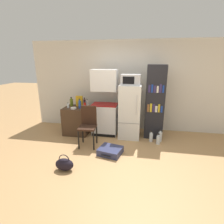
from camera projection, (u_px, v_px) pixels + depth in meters
ground_plane at (120, 161)px, 3.70m from camera, size 24.00×24.00×0.00m
wall_back at (136, 86)px, 5.19m from camera, size 6.40×0.10×2.62m
side_table at (77, 120)px, 5.05m from camera, size 0.68×0.63×0.78m
kitchen_hutch at (105, 106)px, 4.87m from camera, size 0.70×0.47×1.83m
refrigerator at (130, 112)px, 4.72m from camera, size 0.56×0.61×1.45m
microwave at (131, 80)px, 4.48m from camera, size 0.49×0.35×0.27m
bookshelf at (155, 102)px, 4.64m from camera, size 0.48×0.38×1.96m
bottle_milk_white at (87, 103)px, 5.08m from camera, size 0.07×0.07×0.19m
bottle_olive_oil at (71, 102)px, 5.07m from camera, size 0.09×0.09×0.26m
bottle_wine_dark at (85, 103)px, 5.03m from camera, size 0.06×0.06×0.25m
bottle_blue_soda at (80, 104)px, 4.82m from camera, size 0.08×0.08×0.26m
bottle_ketchup_red at (85, 106)px, 4.79m from camera, size 0.07×0.07×0.19m
bottle_clear_short at (68, 106)px, 4.88m from camera, size 0.06×0.06×0.14m
bowl at (73, 108)px, 4.77m from camera, size 0.16×0.16×0.04m
cereal_box at (79, 101)px, 5.02m from camera, size 0.19×0.07×0.30m
chair at (88, 122)px, 4.29m from camera, size 0.43×0.43×0.99m
suitcase_large_flat at (110, 151)px, 3.97m from camera, size 0.58×0.54×0.15m
handbag at (64, 164)px, 3.37m from camera, size 0.36×0.20×0.33m
water_bottle_front at (151, 137)px, 4.57m from camera, size 0.09×0.09×0.29m
water_bottle_middle at (158, 140)px, 4.43m from camera, size 0.09×0.09×0.29m
water_bottle_back at (160, 137)px, 4.56m from camera, size 0.09×0.09×0.33m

